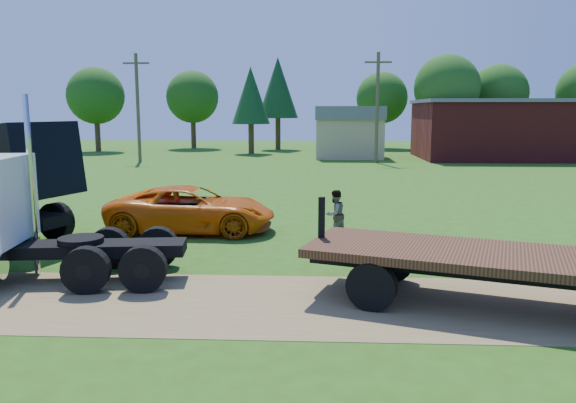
{
  "coord_description": "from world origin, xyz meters",
  "views": [
    {
      "loc": [
        0.93,
        -12.1,
        4.3
      ],
      "look_at": [
        0.12,
        4.53,
        1.6
      ],
      "focal_mm": 35.0,
      "sensor_mm": 36.0,
      "label": 1
    }
  ],
  "objects": [
    {
      "name": "spectator_b",
      "position": [
        1.62,
        6.66,
        0.83
      ],
      "size": [
        1.02,
        1.01,
        1.66
      ],
      "primitive_type": "imported",
      "rotation": [
        0.0,
        0.0,
        3.89
      ],
      "color": "#999999",
      "rests_on": "ground"
    },
    {
      "name": "utility_poles",
      "position": [
        6.0,
        35.0,
        4.71
      ],
      "size": [
        42.2,
        0.28,
        9.0
      ],
      "color": "#443B26",
      "rests_on": "ground"
    },
    {
      "name": "dirt_track",
      "position": [
        0.0,
        0.0,
        0.01
      ],
      "size": [
        120.0,
        4.2,
        0.01
      ],
      "primitive_type": "cube",
      "color": "brown",
      "rests_on": "ground"
    },
    {
      "name": "ground",
      "position": [
        0.0,
        0.0,
        0.0
      ],
      "size": [
        140.0,
        140.0,
        0.0
      ],
      "primitive_type": "plane",
      "color": "#2E5111",
      "rests_on": "ground"
    },
    {
      "name": "brick_building",
      "position": [
        18.0,
        40.0,
        2.66
      ],
      "size": [
        15.4,
        10.4,
        5.3
      ],
      "color": "maroon",
      "rests_on": "ground"
    },
    {
      "name": "flatbed_trailer",
      "position": [
        5.14,
        -0.12,
        0.96
      ],
      "size": [
        9.14,
        5.33,
        2.25
      ],
      "rotation": [
        0.0,
        0.0,
        -0.33
      ],
      "color": "#321C10",
      "rests_on": "ground"
    },
    {
      "name": "tree_row",
      "position": [
        6.48,
        49.85,
        6.16
      ],
      "size": [
        58.42,
        14.01,
        10.1
      ],
      "color": "#3D2E19",
      "rests_on": "ground"
    },
    {
      "name": "orange_pickup",
      "position": [
        -3.47,
        7.44,
        0.82
      ],
      "size": [
        5.93,
        2.77,
        1.64
      ],
      "primitive_type": "imported",
      "rotation": [
        0.0,
        0.0,
        1.58
      ],
      "color": "#D55C0A",
      "rests_on": "ground"
    },
    {
      "name": "tan_shed",
      "position": [
        4.0,
        40.0,
        2.42
      ],
      "size": [
        6.2,
        5.4,
        4.7
      ],
      "color": "tan",
      "rests_on": "ground"
    }
  ]
}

